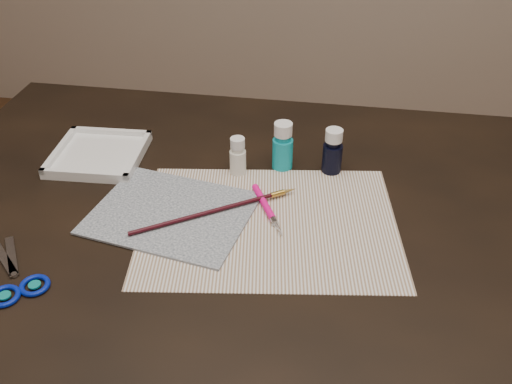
# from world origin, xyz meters

# --- Properties ---
(table) EXTENTS (1.30, 0.90, 0.75)m
(table) POSITION_xyz_m (0.00, 0.00, 0.38)
(table) COLOR black
(table) RESTS_ON ground
(paper) EXTENTS (0.48, 0.39, 0.00)m
(paper) POSITION_xyz_m (0.03, -0.02, 0.75)
(paper) COLOR white
(paper) RESTS_ON table
(canvas) EXTENTS (0.30, 0.26, 0.00)m
(canvas) POSITION_xyz_m (-0.15, -0.02, 0.75)
(canvas) COLOR black
(canvas) RESTS_ON paper
(paint_bottle_white) EXTENTS (0.04, 0.04, 0.08)m
(paint_bottle_white) POSITION_xyz_m (-0.06, 0.13, 0.79)
(paint_bottle_white) COLOR white
(paint_bottle_white) RESTS_ON table
(paint_bottle_cyan) EXTENTS (0.04, 0.04, 0.10)m
(paint_bottle_cyan) POSITION_xyz_m (0.03, 0.16, 0.80)
(paint_bottle_cyan) COLOR #0F9DAD
(paint_bottle_cyan) RESTS_ON table
(paint_bottle_navy) EXTENTS (0.05, 0.05, 0.09)m
(paint_bottle_navy) POSITION_xyz_m (0.12, 0.16, 0.80)
(paint_bottle_navy) COLOR black
(paint_bottle_navy) RESTS_ON table
(paintbrush) EXTENTS (0.27, 0.18, 0.01)m
(paintbrush) POSITION_xyz_m (-0.07, -0.01, 0.76)
(paintbrush) COLOR black
(paintbrush) RESTS_ON canvas
(craft_knife) EXTENTS (0.08, 0.14, 0.01)m
(craft_knife) POSITION_xyz_m (0.02, 0.01, 0.76)
(craft_knife) COLOR #FF0C85
(craft_knife) RESTS_ON paper
(scissors) EXTENTS (0.19, 0.19, 0.01)m
(scissors) POSITION_xyz_m (-0.35, -0.20, 0.75)
(scissors) COLOR silver
(scissors) RESTS_ON table
(palette_tray) EXTENTS (0.18, 0.18, 0.02)m
(palette_tray) POSITION_xyz_m (-0.34, 0.13, 0.76)
(palette_tray) COLOR white
(palette_tray) RESTS_ON table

